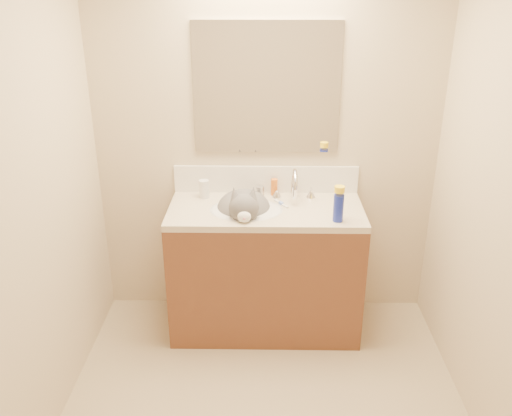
{
  "coord_description": "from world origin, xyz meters",
  "views": [
    {
      "loc": [
        -0.01,
        -2.09,
        2.18
      ],
      "look_at": [
        -0.06,
        0.92,
        0.88
      ],
      "focal_mm": 38.0,
      "sensor_mm": 36.0,
      "label": 1
    }
  ],
  "objects_px": {
    "cat": "(244,210)",
    "pill_bottle": "(204,189)",
    "silver_jar": "(260,191)",
    "basin": "(246,220)",
    "faucet": "(294,187)",
    "vanity_cabinet": "(265,271)",
    "spray_can": "(338,208)",
    "amber_bottle": "(274,187)"
  },
  "relations": [
    {
      "from": "amber_bottle",
      "to": "vanity_cabinet",
      "type": "bearing_deg",
      "value": -104.05
    },
    {
      "from": "basin",
      "to": "faucet",
      "type": "xyz_separation_m",
      "value": [
        0.3,
        0.17,
        0.16
      ]
    },
    {
      "from": "vanity_cabinet",
      "to": "cat",
      "type": "bearing_deg",
      "value": -177.17
    },
    {
      "from": "silver_jar",
      "to": "basin",
      "type": "bearing_deg",
      "value": -108.9
    },
    {
      "from": "vanity_cabinet",
      "to": "silver_jar",
      "type": "height_order",
      "value": "silver_jar"
    },
    {
      "from": "faucet",
      "to": "pill_bottle",
      "type": "relative_size",
      "value": 2.41
    },
    {
      "from": "vanity_cabinet",
      "to": "pill_bottle",
      "type": "bearing_deg",
      "value": 157.34
    },
    {
      "from": "spray_can",
      "to": "silver_jar",
      "type": "bearing_deg",
      "value": 139.13
    },
    {
      "from": "cat",
      "to": "amber_bottle",
      "type": "bearing_deg",
      "value": 46.67
    },
    {
      "from": "pill_bottle",
      "to": "silver_jar",
      "type": "height_order",
      "value": "pill_bottle"
    },
    {
      "from": "basin",
      "to": "pill_bottle",
      "type": "bearing_deg",
      "value": 144.71
    },
    {
      "from": "silver_jar",
      "to": "spray_can",
      "type": "distance_m",
      "value": 0.61
    },
    {
      "from": "cat",
      "to": "silver_jar",
      "type": "xyz_separation_m",
      "value": [
        0.1,
        0.22,
        0.04
      ]
    },
    {
      "from": "basin",
      "to": "cat",
      "type": "relative_size",
      "value": 0.93
    },
    {
      "from": "vanity_cabinet",
      "to": "spray_can",
      "type": "height_order",
      "value": "spray_can"
    },
    {
      "from": "faucet",
      "to": "cat",
      "type": "bearing_deg",
      "value": -155.43
    },
    {
      "from": "silver_jar",
      "to": "cat",
      "type": "bearing_deg",
      "value": -114.03
    },
    {
      "from": "silver_jar",
      "to": "pill_bottle",
      "type": "bearing_deg",
      "value": -172.94
    },
    {
      "from": "basin",
      "to": "faucet",
      "type": "relative_size",
      "value": 1.61
    },
    {
      "from": "vanity_cabinet",
      "to": "amber_bottle",
      "type": "distance_m",
      "value": 0.55
    },
    {
      "from": "faucet",
      "to": "cat",
      "type": "xyz_separation_m",
      "value": [
        -0.31,
        -0.14,
        -0.1
      ]
    },
    {
      "from": "vanity_cabinet",
      "to": "faucet",
      "type": "relative_size",
      "value": 4.29
    },
    {
      "from": "basin",
      "to": "faucet",
      "type": "bearing_deg",
      "value": 29.12
    },
    {
      "from": "vanity_cabinet",
      "to": "spray_can",
      "type": "xyz_separation_m",
      "value": [
        0.42,
        -0.19,
        0.53
      ]
    },
    {
      "from": "cat",
      "to": "faucet",
      "type": "bearing_deg",
      "value": 21.56
    },
    {
      "from": "silver_jar",
      "to": "amber_bottle",
      "type": "xyz_separation_m",
      "value": [
        0.09,
        0.01,
        0.02
      ]
    },
    {
      "from": "faucet",
      "to": "pill_bottle",
      "type": "height_order",
      "value": "faucet"
    },
    {
      "from": "cat",
      "to": "pill_bottle",
      "type": "bearing_deg",
      "value": 143.67
    },
    {
      "from": "basin",
      "to": "spray_can",
      "type": "height_order",
      "value": "spray_can"
    },
    {
      "from": "basin",
      "to": "silver_jar",
      "type": "distance_m",
      "value": 0.27
    },
    {
      "from": "vanity_cabinet",
      "to": "faucet",
      "type": "bearing_deg",
      "value": 37.29
    },
    {
      "from": "cat",
      "to": "amber_bottle",
      "type": "height_order",
      "value": "cat"
    },
    {
      "from": "vanity_cabinet",
      "to": "spray_can",
      "type": "distance_m",
      "value": 0.7
    },
    {
      "from": "cat",
      "to": "silver_jar",
      "type": "bearing_deg",
      "value": 62.96
    },
    {
      "from": "faucet",
      "to": "cat",
      "type": "height_order",
      "value": "faucet"
    },
    {
      "from": "cat",
      "to": "spray_can",
      "type": "bearing_deg",
      "value": -20.91
    },
    {
      "from": "basin",
      "to": "faucet",
      "type": "height_order",
      "value": "faucet"
    },
    {
      "from": "silver_jar",
      "to": "amber_bottle",
      "type": "relative_size",
      "value": 0.55
    },
    {
      "from": "faucet",
      "to": "pill_bottle",
      "type": "bearing_deg",
      "value": 177.19
    },
    {
      "from": "cat",
      "to": "silver_jar",
      "type": "distance_m",
      "value": 0.24
    },
    {
      "from": "pill_bottle",
      "to": "basin",
      "type": "bearing_deg",
      "value": -35.29
    },
    {
      "from": "pill_bottle",
      "to": "silver_jar",
      "type": "relative_size",
      "value": 1.96
    }
  ]
}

